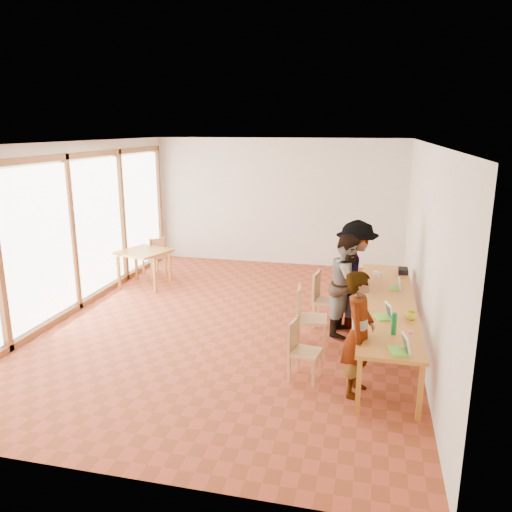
{
  "coord_description": "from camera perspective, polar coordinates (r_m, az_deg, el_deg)",
  "views": [
    {
      "loc": [
        2.18,
        -7.68,
        3.23
      ],
      "look_at": [
        0.31,
        0.36,
        1.1
      ],
      "focal_mm": 35.0,
      "sensor_mm": 36.0,
      "label": 1
    }
  ],
  "objects": [
    {
      "name": "wall_right",
      "position": [
        7.91,
        18.69,
        1.06
      ],
      "size": [
        0.1,
        8.0,
        3.0
      ],
      "primitive_type": "cube",
      "color": "beige",
      "rests_on": "ground"
    },
    {
      "name": "condiment_cup",
      "position": [
        8.92,
        13.54,
        -1.89
      ],
      "size": [
        0.08,
        0.08,
        0.06
      ],
      "primitive_type": "cylinder",
      "color": "white",
      "rests_on": "communal_table"
    },
    {
      "name": "laptop_mid",
      "position": [
        6.95,
        14.63,
        -6.43
      ],
      "size": [
        0.28,
        0.29,
        0.21
      ],
      "rotation": [
        0.0,
        0.0,
        0.32
      ],
      "color": "#63D333",
      "rests_on": "communal_table"
    },
    {
      "name": "pink_phone",
      "position": [
        6.59,
        17.25,
        -8.28
      ],
      "size": [
        0.05,
        0.1,
        0.01
      ],
      "primitive_type": "cube",
      "color": "#CE428F",
      "rests_on": "communal_table"
    },
    {
      "name": "laptop_far",
      "position": [
        8.21,
        15.84,
        -3.32
      ],
      "size": [
        0.2,
        0.23,
        0.18
      ],
      "rotation": [
        0.0,
        0.0,
        -0.09
      ],
      "color": "#63D333",
      "rests_on": "communal_table"
    },
    {
      "name": "clear_glass",
      "position": [
        8.74,
        13.91,
        -2.14
      ],
      "size": [
        0.07,
        0.07,
        0.09
      ],
      "primitive_type": "cylinder",
      "color": "silver",
      "rests_on": "communal_table"
    },
    {
      "name": "person_far",
      "position": [
        8.29,
        11.29,
        -2.15
      ],
      "size": [
        0.7,
        1.18,
        1.8
      ],
      "primitive_type": "imported",
      "rotation": [
        0.0,
        0.0,
        1.6
      ],
      "color": "gray",
      "rests_on": "ground"
    },
    {
      "name": "window_wall",
      "position": [
        9.4,
        -20.38,
        2.95
      ],
      "size": [
        0.1,
        8.0,
        3.0
      ],
      "primitive_type": "cube",
      "color": "white",
      "rests_on": "ground"
    },
    {
      "name": "ceiling",
      "position": [
        7.98,
        -2.85,
        12.94
      ],
      "size": [
        6.0,
        8.0,
        0.04
      ],
      "primitive_type": "cube",
      "color": "white",
      "rests_on": "wall_back"
    },
    {
      "name": "chair_mid",
      "position": [
        7.51,
        5.65,
        -6.24
      ],
      "size": [
        0.49,
        0.49,
        0.51
      ],
      "rotation": [
        0.0,
        0.0,
        0.1
      ],
      "color": "tan",
      "rests_on": "ground"
    },
    {
      "name": "side_table",
      "position": [
        10.64,
        -12.67,
        0.19
      ],
      "size": [
        0.9,
        0.9,
        0.75
      ],
      "rotation": [
        0.0,
        0.0,
        -0.34
      ],
      "color": "#C37F2B",
      "rests_on": "ground"
    },
    {
      "name": "yellow_mug",
      "position": [
        6.99,
        17.29,
        -6.52
      ],
      "size": [
        0.14,
        0.14,
        0.11
      ],
      "primitive_type": "imported",
      "rotation": [
        0.0,
        0.0,
        -0.05
      ],
      "color": "yellow",
      "rests_on": "communal_table"
    },
    {
      "name": "communal_table",
      "position": [
        7.68,
        14.78,
        -5.24
      ],
      "size": [
        0.8,
        4.0,
        0.75
      ],
      "color": "#C37F2B",
      "rests_on": "ground"
    },
    {
      "name": "chair_near",
      "position": [
        6.64,
        4.94,
        -9.92
      ],
      "size": [
        0.44,
        0.44,
        0.43
      ],
      "rotation": [
        0.0,
        0.0,
        -0.17
      ],
      "color": "tan",
      "rests_on": "ground"
    },
    {
      "name": "ground",
      "position": [
        8.61,
        -2.59,
        -7.58
      ],
      "size": [
        8.0,
        8.0,
        0.0
      ],
      "primitive_type": "plane",
      "color": "#A34027",
      "rests_on": "ground"
    },
    {
      "name": "person_mid",
      "position": [
        8.06,
        10.5,
        -3.22
      ],
      "size": [
        0.75,
        0.89,
        1.63
      ],
      "primitive_type": "imported",
      "rotation": [
        0.0,
        0.0,
        1.38
      ],
      "color": "gray",
      "rests_on": "ground"
    },
    {
      "name": "person_near",
      "position": [
        6.27,
        11.66,
        -8.71
      ],
      "size": [
        0.46,
        0.63,
        1.59
      ],
      "primitive_type": "imported",
      "rotation": [
        0.0,
        0.0,
        1.43
      ],
      "color": "gray",
      "rests_on": "ground"
    },
    {
      "name": "green_bottle",
      "position": [
        6.42,
        15.5,
        -7.48
      ],
      "size": [
        0.07,
        0.07,
        0.28
      ],
      "primitive_type": "cylinder",
      "color": "#117735",
      "rests_on": "communal_table"
    },
    {
      "name": "black_pouch",
      "position": [
        9.1,
        16.47,
        -1.65
      ],
      "size": [
        0.16,
        0.26,
        0.09
      ],
      "primitive_type": "cube",
      "color": "black",
      "rests_on": "communal_table"
    },
    {
      "name": "laptop_near",
      "position": [
        5.99,
        16.33,
        -10.02
      ],
      "size": [
        0.26,
        0.29,
        0.22
      ],
      "rotation": [
        0.0,
        0.0,
        0.19
      ],
      "color": "#63D333",
      "rests_on": "communal_table"
    },
    {
      "name": "wall_front",
      "position": [
        4.61,
        -16.45,
        -8.21
      ],
      "size": [
        6.0,
        0.1,
        3.0
      ],
      "primitive_type": "cube",
      "color": "beige",
      "rests_on": "ground"
    },
    {
      "name": "chair_spare",
      "position": [
        11.3,
        -11.35,
        0.43
      ],
      "size": [
        0.57,
        0.57,
        0.47
      ],
      "rotation": [
        0.0,
        0.0,
        2.55
      ],
      "color": "tan",
      "rests_on": "ground"
    },
    {
      "name": "chair_far",
      "position": [
        8.38,
        7.51,
        -4.23
      ],
      "size": [
        0.48,
        0.48,
        0.49
      ],
      "rotation": [
        0.0,
        0.0,
        -0.13
      ],
      "color": "tan",
      "rests_on": "ground"
    },
    {
      "name": "wall_back",
      "position": [
        12.0,
        2.5,
        6.18
      ],
      "size": [
        6.0,
        0.1,
        3.0
      ],
      "primitive_type": "cube",
      "color": "beige",
      "rests_on": "ground"
    },
    {
      "name": "chair_empty",
      "position": [
        9.04,
        10.15,
        -3.16
      ],
      "size": [
        0.51,
        0.51,
        0.46
      ],
      "rotation": [
        0.0,
        0.0,
        -0.31
      ],
      "color": "tan",
      "rests_on": "ground"
    }
  ]
}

